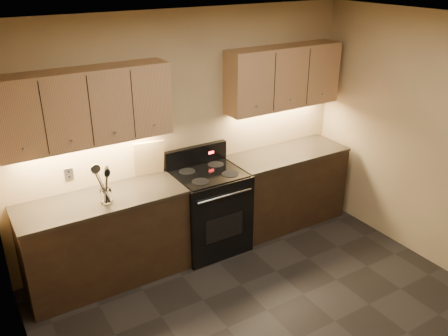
# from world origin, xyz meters

# --- Properties ---
(ceiling) EXTENTS (4.00, 4.00, 0.00)m
(ceiling) POSITION_xyz_m (0.00, 0.00, 2.60)
(ceiling) COLOR silver
(ceiling) RESTS_ON wall_back
(wall_back) EXTENTS (4.00, 0.04, 2.60)m
(wall_back) POSITION_xyz_m (0.00, 2.00, 1.30)
(wall_back) COLOR tan
(wall_back) RESTS_ON ground
(wall_left) EXTENTS (0.04, 4.00, 2.60)m
(wall_left) POSITION_xyz_m (-2.00, 0.00, 1.30)
(wall_left) COLOR tan
(wall_left) RESTS_ON ground
(counter_left) EXTENTS (1.62, 0.62, 0.93)m
(counter_left) POSITION_xyz_m (-1.10, 1.70, 0.47)
(counter_left) COLOR black
(counter_left) RESTS_ON ground
(counter_right) EXTENTS (1.46, 0.62, 0.93)m
(counter_right) POSITION_xyz_m (1.18, 1.70, 0.47)
(counter_right) COLOR black
(counter_right) RESTS_ON ground
(stove) EXTENTS (0.76, 0.68, 1.14)m
(stove) POSITION_xyz_m (0.08, 1.68, 0.48)
(stove) COLOR black
(stove) RESTS_ON ground
(upper_cab_left) EXTENTS (1.60, 0.30, 0.70)m
(upper_cab_left) POSITION_xyz_m (-1.10, 1.85, 1.80)
(upper_cab_left) COLOR tan
(upper_cab_left) RESTS_ON wall_back
(upper_cab_right) EXTENTS (1.44, 0.30, 0.70)m
(upper_cab_right) POSITION_xyz_m (1.18, 1.85, 1.80)
(upper_cab_right) COLOR tan
(upper_cab_right) RESTS_ON wall_back
(outlet_plate) EXTENTS (0.08, 0.01, 0.12)m
(outlet_plate) POSITION_xyz_m (-1.30, 1.99, 1.12)
(outlet_plate) COLOR #B2B5BA
(outlet_plate) RESTS_ON wall_back
(utensil_crock) EXTENTS (0.12, 0.12, 0.14)m
(utensil_crock) POSITION_xyz_m (-1.07, 1.59, 0.99)
(utensil_crock) COLOR white
(utensil_crock) RESTS_ON counter_left
(cutting_board) EXTENTS (0.33, 0.16, 0.40)m
(cutting_board) POSITION_xyz_m (-0.48, 1.94, 1.13)
(cutting_board) COLOR tan
(cutting_board) RESTS_ON counter_left
(wooden_spoon) EXTENTS (0.14, 0.13, 0.34)m
(wooden_spoon) POSITION_xyz_m (-1.09, 1.59, 1.11)
(wooden_spoon) COLOR tan
(wooden_spoon) RESTS_ON utensil_crock
(black_spoon) EXTENTS (0.09, 0.11, 0.33)m
(black_spoon) POSITION_xyz_m (-1.07, 1.62, 1.11)
(black_spoon) COLOR black
(black_spoon) RESTS_ON utensil_crock
(black_turner) EXTENTS (0.17, 0.18, 0.37)m
(black_turner) POSITION_xyz_m (-1.06, 1.58, 1.13)
(black_turner) COLOR black
(black_turner) RESTS_ON utensil_crock
(steel_skimmer) EXTENTS (0.20, 0.10, 0.39)m
(steel_skimmer) POSITION_xyz_m (-1.05, 1.59, 1.14)
(steel_skimmer) COLOR silver
(steel_skimmer) RESTS_ON utensil_crock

